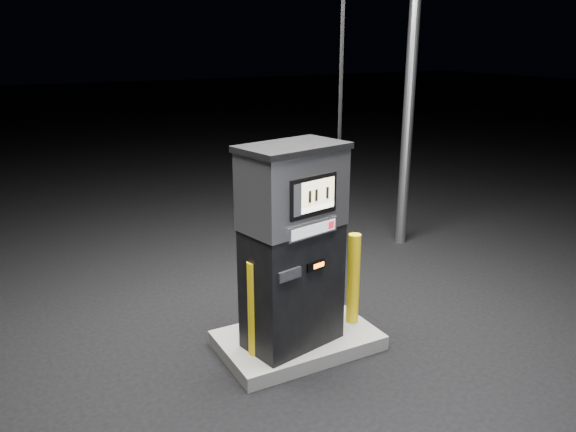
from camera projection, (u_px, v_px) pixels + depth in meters
name	position (u px, v px, depth m)	size (l,w,h in m)	color
ground	(298.00, 347.00, 5.87)	(80.00, 80.00, 0.00)	black
pump_island	(298.00, 340.00, 5.85)	(1.60, 1.00, 0.15)	slate
fuel_dispenser	(293.00, 245.00, 5.38)	(1.16, 0.79, 4.18)	black
bollard_left	(254.00, 309.00, 5.32)	(0.13, 0.13, 0.96)	yellow
bollard_right	(353.00, 279.00, 5.95)	(0.13, 0.13, 1.00)	yellow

